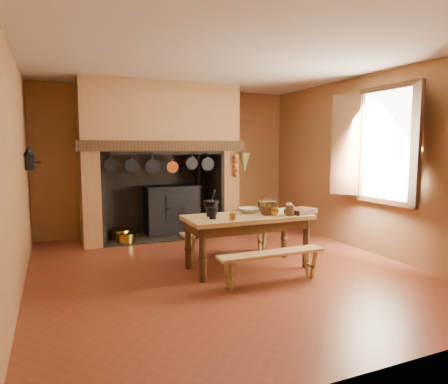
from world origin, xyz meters
name	(u,v)px	position (x,y,z in m)	size (l,w,h in m)	color
floor	(224,269)	(0.00, 0.00, 0.00)	(5.50, 5.50, 0.00)	maroon
ceiling	(224,60)	(0.00, 0.00, 2.80)	(5.50, 5.50, 0.00)	silver
back_wall	(169,161)	(0.00, 2.75, 1.40)	(5.00, 0.02, 2.80)	#9A603D
wall_left	(15,172)	(-2.50, 0.00, 1.40)	(0.02, 5.50, 2.80)	#9A603D
wall_right	(369,164)	(2.50, 0.00, 1.40)	(0.02, 5.50, 2.80)	#9A603D
wall_front	(378,186)	(0.00, -2.75, 1.40)	(5.00, 0.02, 2.80)	#9A603D
chimney_breast	(159,139)	(-0.30, 2.31, 1.81)	(2.95, 0.96, 2.80)	#9A603D
iron_range	(172,209)	(-0.04, 2.45, 0.48)	(1.12, 0.55, 1.60)	black
hearth_pans	(121,236)	(-1.05, 2.22, 0.09)	(0.51, 0.62, 0.20)	#B38929
hanging_pans	(165,165)	(-0.34, 1.81, 1.36)	(1.92, 0.29, 0.27)	black
onion_string	(236,165)	(1.00, 1.79, 1.33)	(0.12, 0.10, 0.46)	#94571B
herb_bunch	(245,163)	(1.18, 1.79, 1.38)	(0.20, 0.20, 0.35)	#5E6A32
window	(382,145)	(2.35, -0.40, 1.70)	(0.39, 1.75, 1.76)	white
wall_coffee_mill	(29,158)	(-2.42, 1.55, 1.52)	(0.23, 0.16, 0.31)	black
work_table	(248,224)	(0.31, -0.09, 0.63)	(1.72, 0.76, 0.75)	#A47A4B
bench_front	(271,260)	(0.31, -0.75, 0.29)	(1.40, 0.24, 0.39)	#A47A4B
bench_back	(228,236)	(0.31, 0.59, 0.31)	(1.46, 0.26, 0.41)	#A47A4B
mortar_large	(211,208)	(-0.18, 0.04, 0.86)	(0.21, 0.21, 0.36)	black
mortar_small	(213,212)	(-0.24, -0.17, 0.83)	(0.15, 0.15, 0.26)	black
coffee_grinder	(267,210)	(0.56, -0.18, 0.81)	(0.17, 0.13, 0.18)	#3E2613
brass_mug_a	(233,217)	(-0.05, -0.38, 0.79)	(0.08, 0.08, 0.09)	#B38929
brass_mug_b	(269,210)	(0.66, -0.04, 0.79)	(0.09, 0.09, 0.10)	#B38929
mixing_bowl	(249,210)	(0.41, 0.09, 0.78)	(0.29, 0.29, 0.07)	#B7B08D
stoneware_crock	(290,210)	(0.81, -0.35, 0.82)	(0.12, 0.12, 0.15)	#50331D
glass_jar	(289,208)	(0.90, -0.19, 0.82)	(0.09, 0.09, 0.15)	beige
wicker_basket	(267,206)	(0.74, 0.14, 0.82)	(0.29, 0.25, 0.24)	#492B16
wooden_tray	(301,211)	(1.07, -0.24, 0.78)	(0.39, 0.28, 0.07)	#3E2613
brass_cup	(274,212)	(0.63, -0.25, 0.80)	(0.13, 0.13, 0.10)	#B38929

